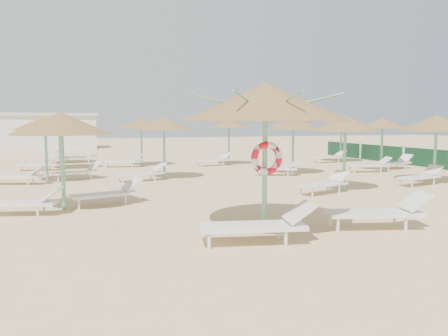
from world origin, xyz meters
name	(u,v)px	position (x,y,z in m)	size (l,w,h in m)	color
ground	(273,235)	(0.00, 0.00, 0.00)	(120.00, 120.00, 0.00)	#DCB586
main_palapa	(265,103)	(-0.08, 0.31, 2.84)	(3.64, 3.64, 3.26)	#6BBB9C
lounger_main_a	(260,224)	(-0.54, -0.51, 0.39)	(2.36, 1.13, 0.83)	white
lounger_main_b	(380,212)	(2.55, -0.28, 0.40)	(2.42, 1.30, 0.84)	white
palapa_field	(218,125)	(2.39, 11.01, 2.30)	(20.07, 17.22, 2.72)	#6BBB9C
service_hut	(50,131)	(-6.00, 35.00, 1.64)	(8.40, 4.40, 3.25)	silver
windbreak_fence	(431,158)	(14.00, 9.96, 0.50)	(0.08, 19.84, 1.10)	#194B28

